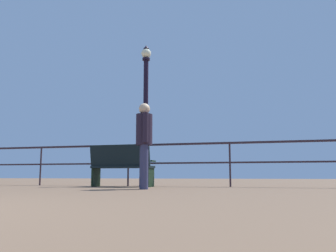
# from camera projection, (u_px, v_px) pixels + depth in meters

# --- Properties ---
(pier_railing) EXTENTS (25.86, 0.05, 1.06)m
(pier_railing) POSITION_uv_depth(u_px,v_px,m) (128.00, 155.00, 9.22)
(pier_railing) COLOR #2F2027
(pier_railing) RESTS_ON ground_plane
(bench_near_left) EXTENTS (1.49, 0.62, 0.99)m
(bench_near_left) POSITION_uv_depth(u_px,v_px,m) (121.00, 164.00, 8.50)
(bench_near_left) COLOR black
(bench_near_left) RESTS_ON ground_plane
(lamppost_center) EXTENTS (0.31, 0.31, 3.76)m
(lamppost_center) POSITION_uv_depth(u_px,v_px,m) (146.00, 115.00, 9.46)
(lamppost_center) COLOR black
(lamppost_center) RESTS_ON ground_plane
(person_by_bench) EXTENTS (0.32, 0.50, 1.69)m
(person_by_bench) POSITION_uv_depth(u_px,v_px,m) (144.00, 139.00, 7.07)
(person_by_bench) COLOR #323353
(person_by_bench) RESTS_ON ground_plane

